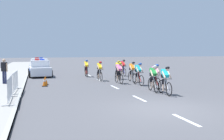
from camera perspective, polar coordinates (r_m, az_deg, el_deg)
The scene contains 21 objects.
ground_plane at distance 10.36m, azimuth 11.33°, elevation -8.71°, with size 160.00×160.00×0.00m, color #4C4C51.
sidewalk_slab at distance 23.14m, azimuth -23.27°, elevation -1.60°, with size 3.69×60.00×0.12m, color gray.
kerb_edge at distance 23.01m, azimuth -18.90°, elevation -1.50°, with size 0.16×60.00×0.13m, color #9E9E99.
lane_markings_centre at distance 16.11m, azimuth 0.62°, elevation -3.92°, with size 0.14×17.60×0.01m.
cyclist_lead at distance 13.61m, azimuth 12.02°, elevation -2.23°, with size 0.44×1.72×1.56m.
cyclist_second at distance 14.44m, azimuth 9.39°, elevation -1.81°, with size 0.45×1.72×1.56m.
cyclist_third at distance 15.59m, azimuth 9.80°, elevation -1.36°, with size 0.44×1.72×1.56m.
cyclist_fourth at distance 17.09m, azimuth 6.02°, elevation -0.82°, with size 0.43×1.72×1.56m.
cyclist_fifth at distance 17.89m, azimuth 1.60°, elevation -0.57°, with size 0.42×1.72×1.56m.
cyclist_sixth at distance 18.79m, azimuth 4.60°, elevation -0.34°, with size 0.42×1.72×1.56m.
cyclist_seventh at distance 20.66m, azimuth 1.37°, elevation 0.10°, with size 0.43×1.72×1.56m.
cyclist_eighth at distance 19.55m, azimuth -2.84°, elevation -0.14°, with size 0.42×1.72×1.56m.
cyclist_ninth at distance 23.23m, azimuth 2.50°, elevation 0.58°, with size 0.42×1.72×1.56m.
cyclist_tenth at distance 22.66m, azimuth -5.88°, elevation 0.46°, with size 0.43×1.72×1.56m.
police_car_nearest at distance 24.05m, azimuth -16.15°, elevation 0.28°, with size 2.16×4.48×1.59m.
police_car_second at distance 29.43m, azimuth -16.30°, elevation 1.00°, with size 2.26×4.53×1.59m.
crowd_barrier_front at distance 11.93m, azimuth -22.24°, elevation -4.07°, with size 0.53×2.32×1.07m.
crowd_barrier_middle at distance 14.62m, azimuth -21.15°, elevation -2.53°, with size 0.56×2.32×1.07m.
traffic_cone_near at distance 17.03m, azimuth -15.10°, elevation -2.58°, with size 0.36×0.36×0.64m.
traffic_cone_mid at distance 17.71m, azimuth -14.90°, elevation -2.31°, with size 0.36×0.36×0.64m.
spectator_closest at distance 18.27m, azimuth -23.35°, elevation 0.11°, with size 0.47×0.39×1.68m.
Camera 1 is at (-4.80, -8.88, 2.34)m, focal length 40.11 mm.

